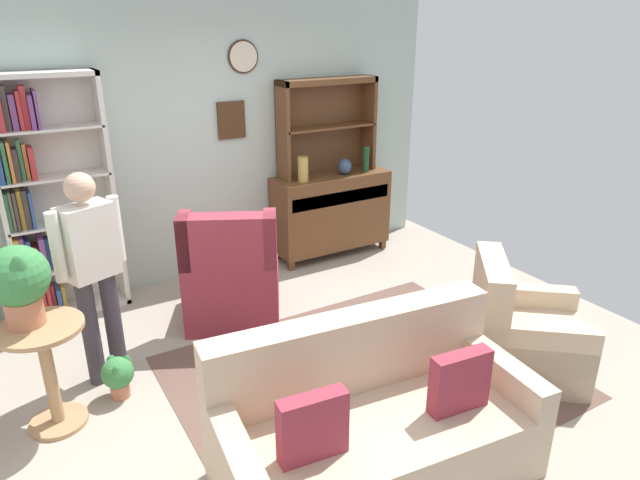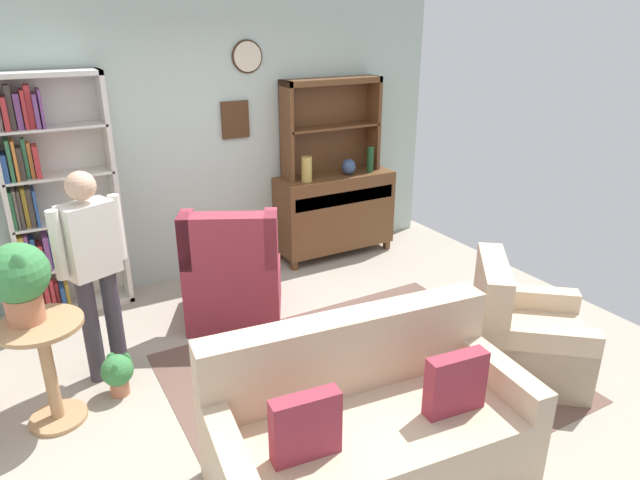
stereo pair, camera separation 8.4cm
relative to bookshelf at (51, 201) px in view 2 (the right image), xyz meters
name	(u,v)px [view 2 (the right image)]	position (x,y,z in m)	size (l,w,h in m)	color
ground_plane	(321,366)	(1.56, -1.94, -1.04)	(5.40, 4.60, 0.02)	#9E9384
wall_back	(215,136)	(1.56, 0.19, 0.37)	(5.00, 0.09, 2.80)	#ADC1B7
area_rug	(365,377)	(1.76, -2.24, -1.03)	(2.69, 2.19, 0.01)	brown
bookshelf	(51,201)	(0.00, 0.00, 0.00)	(0.90, 0.30, 2.10)	silver
sideboard	(335,211)	(2.79, -0.08, -0.52)	(1.30, 0.45, 0.92)	brown
sideboard_hutch	(330,113)	(2.79, 0.03, 0.53)	(1.10, 0.26, 1.00)	brown
vase_tall	(307,169)	(2.40, -0.16, 0.02)	(0.11, 0.11, 0.26)	tan
vase_round	(349,167)	(2.92, -0.15, -0.03)	(0.15, 0.15, 0.17)	#33476B
bottle_wine	(370,160)	(3.18, -0.17, 0.03)	(0.07, 0.07, 0.27)	#194223
couch_floral	(368,427)	(1.25, -3.01, -0.72)	(1.88, 1.04, 0.90)	#C6AD8E
armchair_floral	(522,338)	(2.81, -2.74, -0.74)	(1.08, 1.08, 0.88)	#C6AD8E
wingback_chair	(234,280)	(1.25, -0.95, -0.65)	(1.06, 1.07, 1.05)	maroon
plant_stand	(47,362)	(-0.28, -1.63, -0.58)	(0.52, 0.52, 0.73)	#A87F56
potted_plant_large	(18,278)	(-0.34, -1.57, 0.00)	(0.37, 0.37, 0.52)	#AD6B4C
potted_plant_small	(118,372)	(0.14, -1.54, -0.85)	(0.22, 0.22, 0.31)	#AD6B4C
person_reading	(93,263)	(0.12, -1.24, -0.12)	(0.51, 0.31, 1.56)	#38333D
coffee_table	(309,352)	(1.30, -2.21, -0.68)	(0.80, 0.50, 0.42)	brown
book_stack	(321,328)	(1.43, -2.15, -0.56)	(0.21, 0.15, 0.10)	gold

